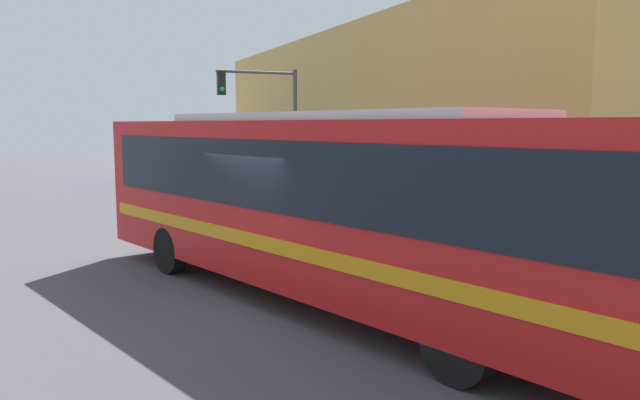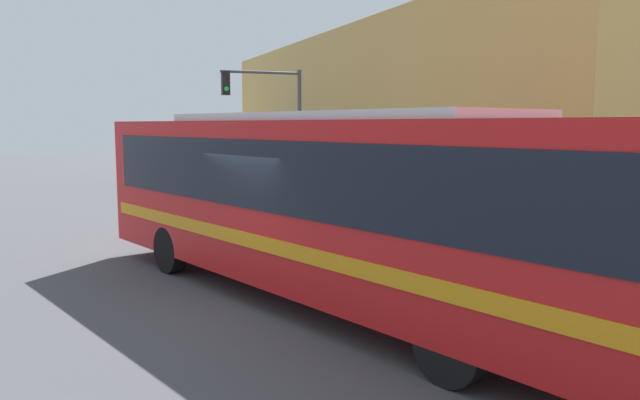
{
  "view_description": "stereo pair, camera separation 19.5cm",
  "coord_description": "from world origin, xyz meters",
  "px_view_note": "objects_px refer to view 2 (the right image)",
  "views": [
    {
      "loc": [
        -3.61,
        -9.92,
        3.0
      ],
      "look_at": [
        1.56,
        2.37,
        1.38
      ],
      "focal_mm": 35.0,
      "sensor_mm": 36.0,
      "label": 1
    },
    {
      "loc": [
        -3.43,
        -9.99,
        3.0
      ],
      "look_at": [
        1.56,
        2.37,
        1.38
      ],
      "focal_mm": 35.0,
      "sensor_mm": 36.0,
      "label": 2
    }
  ],
  "objects_px": {
    "fire_hydrant": "(464,231)",
    "pedestrian_near_corner": "(303,171)",
    "traffic_light_pole": "(272,109)",
    "pedestrian_mid_block": "(340,174)",
    "city_bus": "(332,195)",
    "delivery_truck": "(183,150)"
  },
  "relations": [
    {
      "from": "fire_hydrant",
      "to": "traffic_light_pole",
      "type": "bearing_deg",
      "value": 94.96
    },
    {
      "from": "pedestrian_mid_block",
      "to": "fire_hydrant",
      "type": "bearing_deg",
      "value": -97.06
    },
    {
      "from": "delivery_truck",
      "to": "traffic_light_pole",
      "type": "xyz_separation_m",
      "value": [
        2.05,
        -8.81,
        1.91
      ]
    },
    {
      "from": "city_bus",
      "to": "pedestrian_mid_block",
      "type": "bearing_deg",
      "value": 48.06
    },
    {
      "from": "traffic_light_pole",
      "to": "fire_hydrant",
      "type": "bearing_deg",
      "value": -85.04
    },
    {
      "from": "pedestrian_mid_block",
      "to": "city_bus",
      "type": "bearing_deg",
      "value": -114.44
    },
    {
      "from": "fire_hydrant",
      "to": "pedestrian_near_corner",
      "type": "xyz_separation_m",
      "value": [
        0.61,
        12.39,
        0.53
      ]
    },
    {
      "from": "city_bus",
      "to": "pedestrian_mid_block",
      "type": "relative_size",
      "value": 6.91
    },
    {
      "from": "pedestrian_near_corner",
      "to": "traffic_light_pole",
      "type": "bearing_deg",
      "value": -153.52
    },
    {
      "from": "delivery_truck",
      "to": "pedestrian_near_corner",
      "type": "distance_m",
      "value": 8.83
    },
    {
      "from": "city_bus",
      "to": "traffic_light_pole",
      "type": "distance_m",
      "value": 14.88
    },
    {
      "from": "fire_hydrant",
      "to": "traffic_light_pole",
      "type": "distance_m",
      "value": 12.04
    },
    {
      "from": "city_bus",
      "to": "fire_hydrant",
      "type": "height_order",
      "value": "city_bus"
    },
    {
      "from": "delivery_truck",
      "to": "fire_hydrant",
      "type": "bearing_deg",
      "value": -81.47
    },
    {
      "from": "fire_hydrant",
      "to": "pedestrian_near_corner",
      "type": "relative_size",
      "value": 0.42
    },
    {
      "from": "delivery_truck",
      "to": "fire_hydrant",
      "type": "xyz_separation_m",
      "value": [
        3.06,
        -20.39,
        -1.19
      ]
    },
    {
      "from": "fire_hydrant",
      "to": "pedestrian_near_corner",
      "type": "bearing_deg",
      "value": 87.2
    },
    {
      "from": "pedestrian_mid_block",
      "to": "delivery_truck",
      "type": "bearing_deg",
      "value": 112.35
    },
    {
      "from": "traffic_light_pole",
      "to": "pedestrian_mid_block",
      "type": "distance_m",
      "value": 3.76
    },
    {
      "from": "fire_hydrant",
      "to": "pedestrian_mid_block",
      "type": "height_order",
      "value": "pedestrian_mid_block"
    },
    {
      "from": "city_bus",
      "to": "pedestrian_mid_block",
      "type": "height_order",
      "value": "city_bus"
    },
    {
      "from": "traffic_light_pole",
      "to": "pedestrian_near_corner",
      "type": "bearing_deg",
      "value": 26.48
    }
  ]
}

